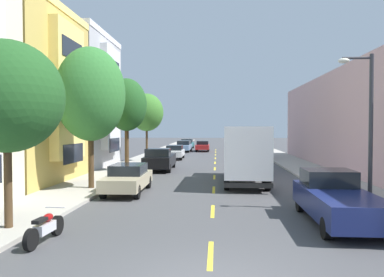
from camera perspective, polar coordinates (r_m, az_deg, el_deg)
ground_plane at (r=37.66m, az=3.59°, el=-3.31°), size 160.00×160.00×0.00m
sidewalk_left at (r=36.39m, az=-7.70°, el=-3.39°), size 3.20×120.00×0.14m
sidewalk_right at (r=36.33m, az=14.87°, el=-3.44°), size 3.20×120.00×0.14m
lane_centerline_dashes at (r=32.18m, az=3.55°, el=-4.16°), size 0.14×47.20×0.01m
townhouse_third_dove_grey at (r=33.27m, az=-23.13°, el=4.94°), size 13.17×8.47×10.90m
street_tree_nearest at (r=13.01m, az=-26.58°, el=5.75°), size 3.51×3.51×5.89m
street_tree_second at (r=20.10m, az=-15.32°, el=6.56°), size 3.59×3.59×7.33m
street_tree_third at (r=27.48m, az=-10.01°, el=5.08°), size 2.92×2.92×6.72m
street_tree_farthest at (r=35.01m, az=-6.98°, el=3.99°), size 3.13×3.13×6.33m
street_lamp at (r=15.85m, az=25.23°, el=2.85°), size 1.35×0.28×5.98m
delivery_box_truck at (r=22.17m, az=8.07°, el=-1.90°), size 2.55×8.07×3.35m
parked_wagon_charcoal at (r=61.35m, az=7.68°, el=-0.63°), size 1.83×4.71×1.50m
parked_sedan_champagne at (r=19.04m, az=-9.83°, el=-6.00°), size 1.87×4.53×1.43m
parked_wagon_sky at (r=50.13m, az=-1.26°, el=-1.13°), size 1.94×4.75×1.50m
parked_sedan_silver at (r=38.84m, az=10.07°, el=-2.07°), size 1.90×4.54×1.43m
parked_wagon_teal at (r=57.24m, az=-0.76°, el=-0.78°), size 1.90×4.73×1.50m
parked_sedan_white at (r=38.70m, az=-2.69°, el=-2.06°), size 1.86×4.53×1.43m
parked_pickup_navy at (r=13.89m, az=21.30°, el=-8.65°), size 2.04×5.31×1.73m
parked_pickup_black at (r=28.64m, az=-4.97°, el=-3.24°), size 2.12×5.34×1.73m
moving_red_sedan at (r=51.16m, az=1.64°, el=-1.14°), size 1.80×4.50×1.43m
parked_motorcycle at (r=11.70m, az=-21.64°, el=-12.69°), size 0.62×2.05×0.90m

